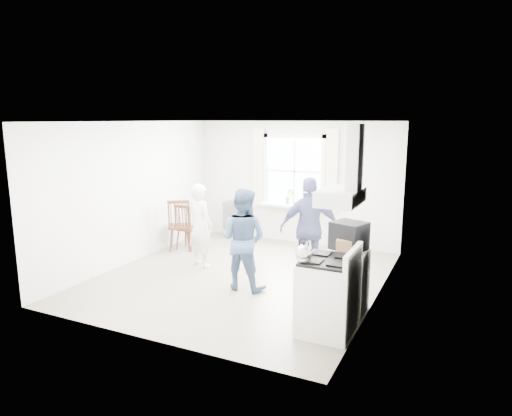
{
  "coord_description": "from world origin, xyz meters",
  "views": [
    {
      "loc": [
        3.39,
        -6.59,
        2.64
      ],
      "look_at": [
        0.17,
        0.2,
        1.17
      ],
      "focal_mm": 32.0,
      "sensor_mm": 36.0,
      "label": 1
    }
  ],
  "objects_px": {
    "person_left": "(200,225)",
    "person_mid": "(243,239)",
    "person_right": "(310,228)",
    "windsor_chair_a": "(179,220)",
    "gas_stove": "(328,295)",
    "stereo_stack": "(349,236)",
    "low_cabinet": "(348,281)",
    "windsor_chair_b": "(185,222)"
  },
  "relations": [
    {
      "from": "person_left",
      "to": "person_mid",
      "type": "relative_size",
      "value": 0.95
    },
    {
      "from": "person_right",
      "to": "windsor_chair_a",
      "type": "bearing_deg",
      "value": -33.26
    },
    {
      "from": "gas_stove",
      "to": "person_mid",
      "type": "relative_size",
      "value": 0.7
    },
    {
      "from": "stereo_stack",
      "to": "person_right",
      "type": "distance_m",
      "value": 1.45
    },
    {
      "from": "gas_stove",
      "to": "person_right",
      "type": "bearing_deg",
      "value": 115.65
    },
    {
      "from": "windsor_chair_a",
      "to": "person_mid",
      "type": "xyz_separation_m",
      "value": [
        2.1,
        -1.29,
        0.15
      ]
    },
    {
      "from": "gas_stove",
      "to": "person_mid",
      "type": "distance_m",
      "value": 1.9
    },
    {
      "from": "person_left",
      "to": "person_mid",
      "type": "xyz_separation_m",
      "value": [
        1.19,
        -0.65,
        0.04
      ]
    },
    {
      "from": "gas_stove",
      "to": "person_mid",
      "type": "bearing_deg",
      "value": 151.71
    },
    {
      "from": "windsor_chair_a",
      "to": "person_left",
      "type": "bearing_deg",
      "value": -35.35
    },
    {
      "from": "low_cabinet",
      "to": "gas_stove",
      "type": "bearing_deg",
      "value": -95.68
    },
    {
      "from": "windsor_chair_a",
      "to": "windsor_chair_b",
      "type": "relative_size",
      "value": 1.12
    },
    {
      "from": "gas_stove",
      "to": "windsor_chair_a",
      "type": "distance_m",
      "value": 4.34
    },
    {
      "from": "windsor_chair_b",
      "to": "person_right",
      "type": "height_order",
      "value": "person_right"
    },
    {
      "from": "low_cabinet",
      "to": "person_left",
      "type": "xyz_separation_m",
      "value": [
        -2.91,
        0.84,
        0.31
      ]
    },
    {
      "from": "gas_stove",
      "to": "stereo_stack",
      "type": "distance_m",
      "value": 0.93
    },
    {
      "from": "low_cabinet",
      "to": "stereo_stack",
      "type": "xyz_separation_m",
      "value": [
        -0.01,
        -0.0,
        0.64
      ]
    },
    {
      "from": "low_cabinet",
      "to": "stereo_stack",
      "type": "distance_m",
      "value": 0.64
    },
    {
      "from": "stereo_stack",
      "to": "person_left",
      "type": "height_order",
      "value": "person_left"
    },
    {
      "from": "windsor_chair_b",
      "to": "person_right",
      "type": "xyz_separation_m",
      "value": [
        2.83,
        -0.48,
        0.27
      ]
    },
    {
      "from": "gas_stove",
      "to": "low_cabinet",
      "type": "height_order",
      "value": "gas_stove"
    },
    {
      "from": "gas_stove",
      "to": "person_left",
      "type": "distance_m",
      "value": 3.25
    },
    {
      "from": "low_cabinet",
      "to": "windsor_chair_b",
      "type": "height_order",
      "value": "windsor_chair_b"
    },
    {
      "from": "person_mid",
      "to": "person_right",
      "type": "relative_size",
      "value": 0.94
    },
    {
      "from": "low_cabinet",
      "to": "person_mid",
      "type": "bearing_deg",
      "value": 173.72
    },
    {
      "from": "gas_stove",
      "to": "windsor_chair_b",
      "type": "height_order",
      "value": "gas_stove"
    },
    {
      "from": "stereo_stack",
      "to": "windsor_chair_a",
      "type": "distance_m",
      "value": 4.11
    },
    {
      "from": "person_right",
      "to": "windsor_chair_b",
      "type": "bearing_deg",
      "value": -35.36
    },
    {
      "from": "windsor_chair_a",
      "to": "person_left",
      "type": "height_order",
      "value": "person_left"
    },
    {
      "from": "windsor_chair_a",
      "to": "windsor_chair_b",
      "type": "xyz_separation_m",
      "value": [
        0.06,
        0.1,
        -0.07
      ]
    },
    {
      "from": "stereo_stack",
      "to": "windsor_chair_a",
      "type": "height_order",
      "value": "stereo_stack"
    },
    {
      "from": "stereo_stack",
      "to": "low_cabinet",
      "type": "bearing_deg",
      "value": 4.59
    },
    {
      "from": "windsor_chair_a",
      "to": "person_right",
      "type": "distance_m",
      "value": 2.92
    },
    {
      "from": "low_cabinet",
      "to": "person_right",
      "type": "xyz_separation_m",
      "value": [
        -0.93,
        1.1,
        0.4
      ]
    },
    {
      "from": "low_cabinet",
      "to": "person_mid",
      "type": "distance_m",
      "value": 1.77
    },
    {
      "from": "gas_stove",
      "to": "person_right",
      "type": "distance_m",
      "value": 2.03
    },
    {
      "from": "low_cabinet",
      "to": "person_right",
      "type": "height_order",
      "value": "person_right"
    },
    {
      "from": "gas_stove",
      "to": "person_left",
      "type": "height_order",
      "value": "person_left"
    },
    {
      "from": "windsor_chair_b",
      "to": "low_cabinet",
      "type": "bearing_deg",
      "value": -22.78
    },
    {
      "from": "stereo_stack",
      "to": "person_mid",
      "type": "height_order",
      "value": "person_mid"
    },
    {
      "from": "stereo_stack",
      "to": "windsor_chair_a",
      "type": "xyz_separation_m",
      "value": [
        -3.81,
        1.48,
        -0.44
      ]
    },
    {
      "from": "person_right",
      "to": "stereo_stack",
      "type": "bearing_deg",
      "value": 104.44
    }
  ]
}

